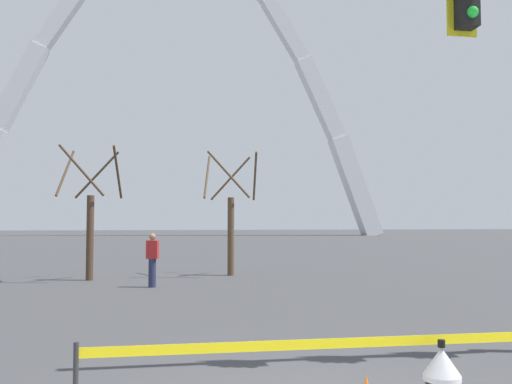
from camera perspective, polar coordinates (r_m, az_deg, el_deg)
name	(u,v)px	position (r m, az deg, el deg)	size (l,w,h in m)	color
caution_tape_barrier	(460,367)	(5.03, 20.69, -16.91)	(6.20, 0.08, 1.04)	#232326
monument_arch	(177,96)	(74.50, -8.39, 9.95)	(57.50, 2.41, 42.02)	silver
tree_left_mid	(90,221)	(18.82, -17.11, -2.93)	(2.03, 2.05, 4.42)	#473323
tree_center_left	(231,221)	(19.63, -2.69, -3.06)	(2.04, 2.05, 4.43)	brown
pedestrian_walking_left	(152,259)	(16.42, -10.89, -7.01)	(0.38, 0.29, 1.59)	#232847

